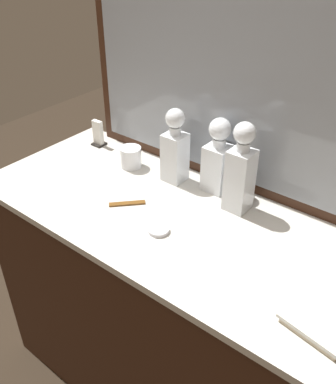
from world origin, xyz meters
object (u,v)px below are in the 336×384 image
at_px(tortoiseshell_comb, 127,203).
at_px(napkin_holder, 98,135).
at_px(crystal_decanter_left, 240,175).
at_px(crystal_decanter_front, 175,153).
at_px(crystal_decanter_far_left, 218,162).
at_px(silver_brush_right, 313,331).
at_px(crystal_tumbler_left, 131,158).
at_px(porcelain_dish, 159,230).

relative_size(tortoiseshell_comb, napkin_holder, 0.94).
xyz_separation_m(crystal_decanter_left, tortoiseshell_comb, (-0.30, -0.21, -0.12)).
bearing_deg(crystal_decanter_left, crystal_decanter_front, 176.70).
xyz_separation_m(crystal_decanter_far_left, silver_brush_right, (0.53, -0.39, -0.10)).
distance_m(crystal_decanter_left, crystal_tumbler_left, 0.48).
relative_size(crystal_decanter_left, porcelain_dish, 4.62).
distance_m(crystal_decanter_left, tortoiseshell_comb, 0.39).
height_order(crystal_decanter_far_left, silver_brush_right, crystal_decanter_far_left).
relative_size(crystal_decanter_front, porcelain_dish, 4.13).
bearing_deg(napkin_holder, crystal_decanter_front, -2.78).
bearing_deg(crystal_decanter_front, crystal_decanter_left, -3.30).
relative_size(porcelain_dish, tortoiseshell_comb, 0.66).
distance_m(porcelain_dish, tortoiseshell_comb, 0.18).
xyz_separation_m(silver_brush_right, napkin_holder, (-1.11, 0.37, 0.03)).
bearing_deg(porcelain_dish, tortoiseshell_comb, 165.02).
distance_m(silver_brush_right, napkin_holder, 1.17).
height_order(silver_brush_right, porcelain_dish, silver_brush_right).
height_order(crystal_tumbler_left, napkin_holder, napkin_holder).
bearing_deg(napkin_holder, tortoiseshell_comb, -32.33).
distance_m(crystal_decanter_front, porcelain_dish, 0.33).
bearing_deg(crystal_decanter_far_left, crystal_decanter_left, -25.38).
height_order(tortoiseshell_comb, napkin_holder, napkin_holder).
height_order(crystal_decanter_left, napkin_holder, crystal_decanter_left).
distance_m(crystal_decanter_left, napkin_holder, 0.71).
height_order(crystal_decanter_front, napkin_holder, crystal_decanter_front).
xyz_separation_m(crystal_decanter_front, napkin_holder, (-0.42, 0.02, -0.07)).
relative_size(crystal_decanter_front, tortoiseshell_comb, 2.71).
distance_m(silver_brush_right, porcelain_dish, 0.54).
distance_m(crystal_decanter_far_left, napkin_holder, 0.58).
bearing_deg(crystal_decanter_front, silver_brush_right, -27.32).
bearing_deg(crystal_tumbler_left, porcelain_dish, -35.90).
xyz_separation_m(crystal_decanter_left, crystal_decanter_front, (-0.28, 0.02, -0.02)).
bearing_deg(tortoiseshell_comb, crystal_decanter_front, 83.22).
distance_m(crystal_tumbler_left, porcelain_dish, 0.42).
bearing_deg(crystal_decanter_far_left, tortoiseshell_comb, -124.00).
xyz_separation_m(crystal_decanter_far_left, tortoiseshell_comb, (-0.18, -0.27, -0.11)).
xyz_separation_m(crystal_decanter_far_left, crystal_decanter_front, (-0.16, -0.04, 0.00)).
xyz_separation_m(crystal_decanter_front, crystal_tumbler_left, (-0.19, -0.03, -0.08)).
relative_size(porcelain_dish, napkin_holder, 0.62).
height_order(crystal_decanter_far_left, porcelain_dish, crystal_decanter_far_left).
bearing_deg(napkin_holder, crystal_tumbler_left, -12.24).
xyz_separation_m(crystal_decanter_front, tortoiseshell_comb, (-0.03, -0.23, -0.11)).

